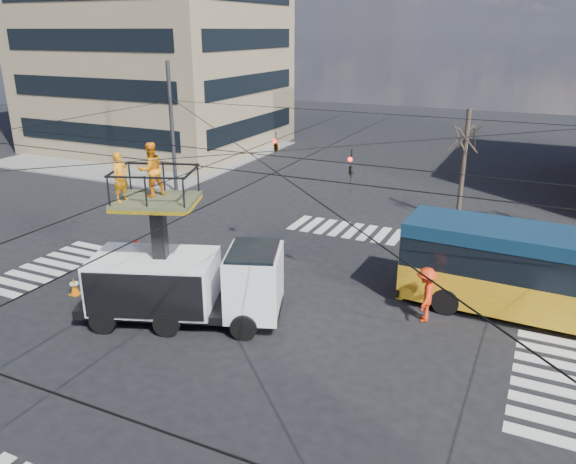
# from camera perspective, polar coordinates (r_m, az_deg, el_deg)

# --- Properties ---
(ground) EXTENTS (120.00, 120.00, 0.00)m
(ground) POSITION_cam_1_polar(r_m,az_deg,el_deg) (20.56, -3.57, -8.29)
(ground) COLOR black
(ground) RESTS_ON ground
(sidewalk_nw) EXTENTS (18.00, 18.00, 0.12)m
(sidewalk_nw) POSITION_cam_1_polar(r_m,az_deg,el_deg) (48.36, -13.70, 7.84)
(sidewalk_nw) COLOR slate
(sidewalk_nw) RESTS_ON ground
(crosswalks) EXTENTS (22.40, 22.40, 0.02)m
(crosswalks) POSITION_cam_1_polar(r_m,az_deg,el_deg) (20.55, -3.57, -8.27)
(crosswalks) COLOR silver
(crosswalks) RESTS_ON ground
(overhead_network) EXTENTS (24.24, 24.24, 8.00)m
(overhead_network) POSITION_cam_1_polar(r_m,az_deg,el_deg) (19.29, -3.46, 3.57)
(overhead_network) COLOR #2D2D30
(overhead_network) RESTS_ON ground
(tree_a) EXTENTS (2.00, 2.00, 6.00)m
(tree_a) POSITION_cam_1_polar(r_m,az_deg,el_deg) (30.01, 17.69, 9.25)
(tree_a) COLOR #382B21
(tree_a) RESTS_ON ground
(utility_truck) EXTENTS (7.36, 4.57, 6.25)m
(utility_truck) POSITION_cam_1_polar(r_m,az_deg,el_deg) (19.61, -10.45, -3.43)
(utility_truck) COLOR black
(utility_truck) RESTS_ON ground
(traffic_cone) EXTENTS (0.36, 0.36, 0.71)m
(traffic_cone) POSITION_cam_1_polar(r_m,az_deg,el_deg) (23.29, -20.88, -5.16)
(traffic_cone) COLOR orange
(traffic_cone) RESTS_ON ground
(worker_ground) EXTENTS (0.76, 1.17, 1.85)m
(worker_ground) POSITION_cam_1_polar(r_m,az_deg,el_deg) (23.36, -15.21, -2.90)
(worker_ground) COLOR #FF3510
(worker_ground) RESTS_ON ground
(flagger) EXTENTS (0.88, 1.36, 1.99)m
(flagger) POSITION_cam_1_polar(r_m,az_deg,el_deg) (20.24, 13.80, -6.18)
(flagger) COLOR #F2330F
(flagger) RESTS_ON ground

